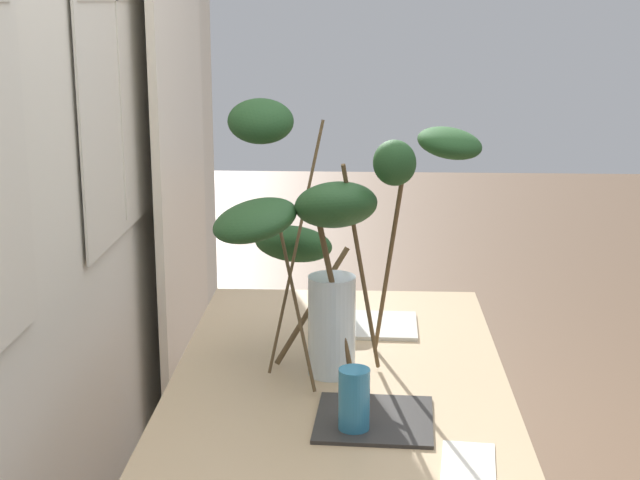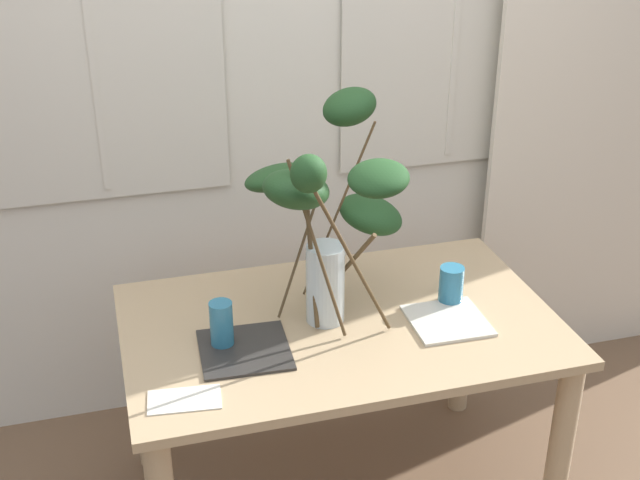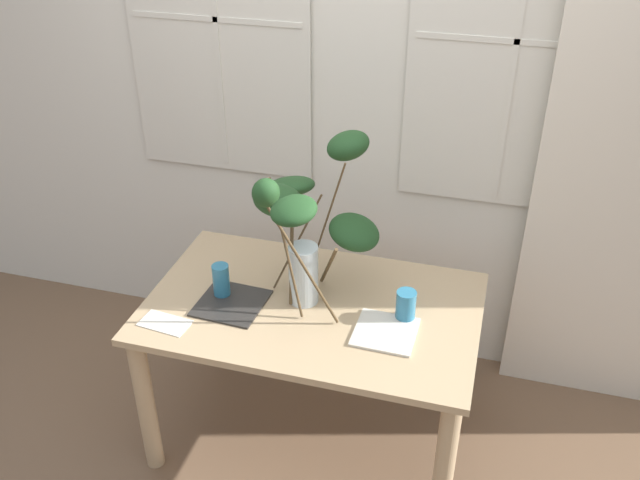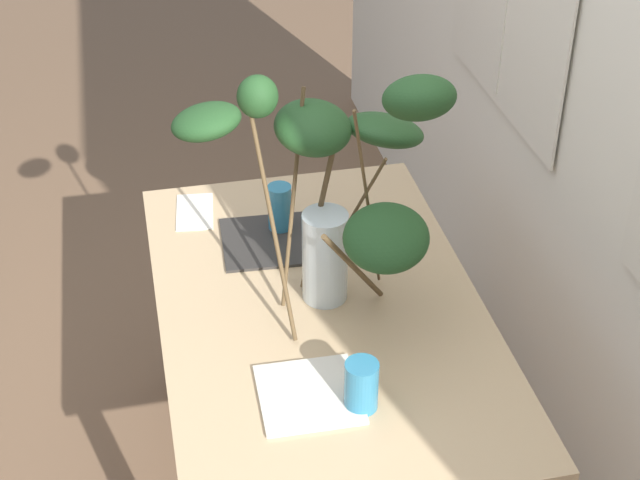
{
  "view_description": "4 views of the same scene",
  "coord_description": "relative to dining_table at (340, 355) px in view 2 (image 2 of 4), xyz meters",
  "views": [
    {
      "loc": [
        -2.32,
        -0.05,
        1.66
      ],
      "look_at": [
        0.02,
        0.05,
        1.06
      ],
      "focal_mm": 53.72,
      "sensor_mm": 36.0,
      "label": 1
    },
    {
      "loc": [
        -0.67,
        -2.16,
        2.13
      ],
      "look_at": [
        -0.08,
        -0.04,
        1.04
      ],
      "focal_mm": 47.22,
      "sensor_mm": 36.0,
      "label": 2
    },
    {
      "loc": [
        0.65,
        -2.18,
        2.44
      ],
      "look_at": [
        0.03,
        0.0,
        1.04
      ],
      "focal_mm": 38.99,
      "sensor_mm": 36.0,
      "label": 3
    },
    {
      "loc": [
        1.96,
        -0.42,
        2.33
      ],
      "look_at": [
        0.04,
        -0.01,
        0.97
      ],
      "focal_mm": 54.64,
      "sensor_mm": 36.0,
      "label": 4
    }
  ],
  "objects": [
    {
      "name": "drinking_glass_blue_right",
      "position": [
        0.38,
        0.01,
        0.19
      ],
      "size": [
        0.08,
        0.08,
        0.13
      ],
      "primitive_type": "cylinder",
      "color": "teal",
      "rests_on": "dining_table"
    },
    {
      "name": "napkin_folded",
      "position": [
        -0.52,
        -0.28,
        0.13
      ],
      "size": [
        0.21,
        0.13,
        0.0
      ],
      "primitive_type": "cube",
      "rotation": [
        0.0,
        0.0,
        -0.11
      ],
      "color": "silver",
      "rests_on": "dining_table"
    },
    {
      "name": "curtain_sheer_side",
      "position": [
        1.24,
        0.64,
        0.62
      ],
      "size": [
        0.87,
        0.03,
        2.43
      ],
      "primitive_type": "cube",
      "color": "silver",
      "rests_on": "ground"
    },
    {
      "name": "drinking_glass_blue_left",
      "position": [
        -0.38,
        -0.04,
        0.2
      ],
      "size": [
        0.07,
        0.07,
        0.15
      ],
      "primitive_type": "cylinder",
      "color": "teal",
      "rests_on": "dining_table"
    },
    {
      "name": "dining_table",
      "position": [
        0.0,
        0.0,
        0.0
      ],
      "size": [
        1.35,
        0.85,
        0.73
      ],
      "color": "tan",
      "rests_on": "ground"
    },
    {
      "name": "plate_square_left",
      "position": [
        -0.32,
        -0.09,
        0.13
      ],
      "size": [
        0.28,
        0.28,
        0.01
      ],
      "primitive_type": "cube",
      "rotation": [
        0.0,
        0.0,
        -0.05
      ],
      "color": "#2D2B28",
      "rests_on": "dining_table"
    },
    {
      "name": "back_wall_with_windows",
      "position": [
        -0.0,
        0.78,
        0.85
      ],
      "size": [
        5.17,
        0.14,
        2.88
      ],
      "color": "silver",
      "rests_on": "ground"
    },
    {
      "name": "plate_square_right",
      "position": [
        0.32,
        -0.1,
        0.13
      ],
      "size": [
        0.24,
        0.24,
        0.01
      ],
      "primitive_type": "cube",
      "rotation": [
        0.0,
        0.0,
        -0.02
      ],
      "color": "silver",
      "rests_on": "dining_table"
    },
    {
      "name": "vase_with_branches",
      "position": [
        -0.02,
        0.06,
        0.51
      ],
      "size": [
        0.58,
        0.71,
        0.71
      ],
      "color": "silver",
      "rests_on": "dining_table"
    }
  ]
}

